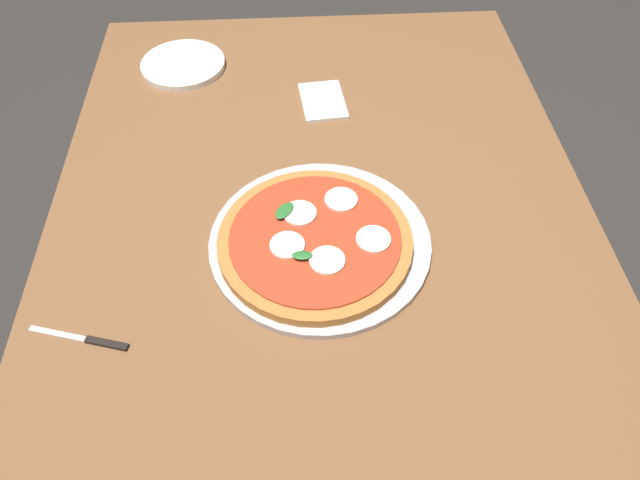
{
  "coord_description": "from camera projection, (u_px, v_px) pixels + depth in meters",
  "views": [
    {
      "loc": [
        0.71,
        -0.05,
        1.49
      ],
      "look_at": [
        0.07,
        -0.01,
        0.72
      ],
      "focal_mm": 33.04,
      "sensor_mm": 36.0,
      "label": 1
    }
  ],
  "objects": [
    {
      "name": "ground_plane",
      "position": [
        321.0,
        391.0,
        1.6
      ],
      "size": [
        6.0,
        6.0,
        0.0
      ],
      "primitive_type": "plane",
      "color": "#2D2B28"
    },
    {
      "name": "dining_table",
      "position": [
        322.0,
        246.0,
        1.12
      ],
      "size": [
        1.36,
        0.98,
        0.71
      ],
      "color": "brown",
      "rests_on": "ground_plane"
    },
    {
      "name": "serving_tray",
      "position": [
        320.0,
        242.0,
        1.0
      ],
      "size": [
        0.38,
        0.38,
        0.01
      ],
      "primitive_type": "cylinder",
      "color": "#B2B2B7",
      "rests_on": "dining_table"
    },
    {
      "name": "pizza",
      "position": [
        315.0,
        240.0,
        0.98
      ],
      "size": [
        0.33,
        0.33,
        0.03
      ],
      "color": "#B27033",
      "rests_on": "serving_tray"
    },
    {
      "name": "plate_white",
      "position": [
        183.0,
        65.0,
        1.34
      ],
      "size": [
        0.19,
        0.19,
        0.01
      ],
      "primitive_type": "cylinder",
      "color": "white",
      "rests_on": "dining_table"
    },
    {
      "name": "napkin",
      "position": [
        323.0,
        101.0,
        1.26
      ],
      "size": [
        0.14,
        0.1,
        0.01
      ],
      "primitive_type": "cube",
      "rotation": [
        0.0,
        0.0,
        0.1
      ],
      "color": "white",
      "rests_on": "dining_table"
    },
    {
      "name": "knife",
      "position": [
        91.0,
        340.0,
        0.89
      ],
      "size": [
        0.05,
        0.16,
        0.01
      ],
      "color": "black",
      "rests_on": "dining_table"
    }
  ]
}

